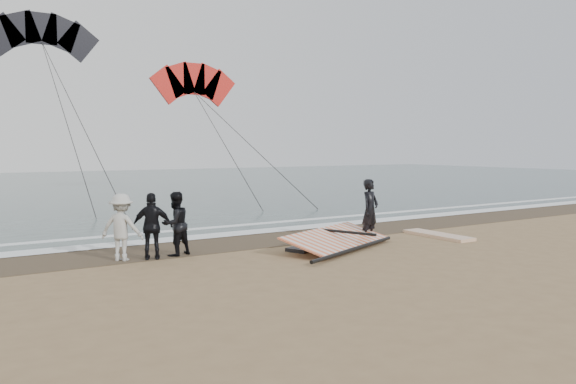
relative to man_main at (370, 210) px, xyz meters
name	(u,v)px	position (x,y,z in m)	size (l,w,h in m)	color
ground	(386,260)	(-1.62, -2.52, -0.96)	(120.00, 120.00, 0.00)	#8C704C
sea	(86,186)	(-1.62, 30.48, -0.95)	(120.00, 54.00, 0.02)	#233838
wet_sand	(292,236)	(-1.62, 1.98, -0.95)	(120.00, 2.80, 0.01)	#4C3D2B
foam_near	(270,230)	(-1.62, 3.38, -0.93)	(120.00, 0.90, 0.01)	white
foam_far	(246,225)	(-1.62, 5.08, -0.93)	(120.00, 0.45, 0.01)	white
man_main	(370,210)	(0.00, 0.00, 0.00)	(0.70, 0.46, 1.92)	black
board_white	(438,235)	(2.36, -0.62, -0.91)	(0.70, 2.51, 0.10)	silver
board_cream	(317,243)	(-1.85, 0.23, -0.91)	(0.65, 2.45, 0.10)	beige
trio_cluster	(147,226)	(-6.77, 0.91, -0.10)	(2.53, 1.29, 1.73)	black
sail_rig	(333,241)	(-1.75, -0.40, -0.76)	(4.16, 3.13, 0.50)	black
kite_red	(194,87)	(2.97, 20.52, 5.81)	(6.27, 6.53, 14.35)	red
kite_dark	(42,38)	(-5.11, 26.05, 8.89)	(8.21, 8.78, 19.83)	black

